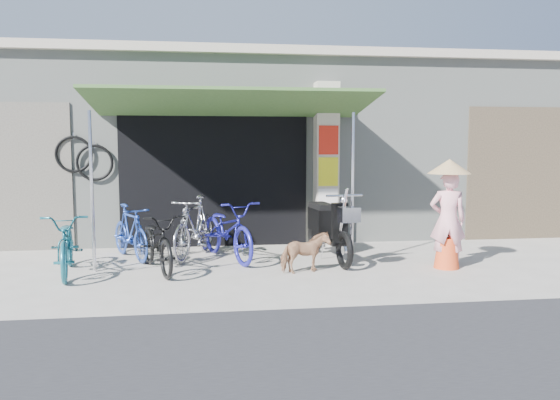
{
  "coord_description": "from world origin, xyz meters",
  "views": [
    {
      "loc": [
        -1.33,
        -7.46,
        1.86
      ],
      "look_at": [
        -0.2,
        1.0,
        1.0
      ],
      "focal_mm": 35.0,
      "sensor_mm": 36.0,
      "label": 1
    }
  ],
  "objects": [
    {
      "name": "bike_teal",
      "position": [
        -3.33,
        0.6,
        0.46
      ],
      "size": [
        0.9,
        1.81,
        0.91
      ],
      "primitive_type": "imported",
      "rotation": [
        0.0,
        0.0,
        0.18
      ],
      "color": "#185E6D",
      "rests_on": "ground"
    },
    {
      "name": "awning",
      "position": [
        -0.9,
        1.63,
        2.51
      ],
      "size": [
        4.6,
        1.88,
        2.72
      ],
      "color": "#365A28",
      "rests_on": "ground"
    },
    {
      "name": "bike_black",
      "position": [
        -2.07,
        0.64,
        0.44
      ],
      "size": [
        1.08,
        1.77,
        0.88
      ],
      "primitive_type": "imported",
      "rotation": [
        0.0,
        0.0,
        0.33
      ],
      "color": "black",
      "rests_on": "ground"
    },
    {
      "name": "neighbour_right",
      "position": [
        5.0,
        2.59,
        1.3
      ],
      "size": [
        2.6,
        0.06,
        2.6
      ],
      "primitive_type": "cube",
      "color": "brown",
      "rests_on": "ground"
    },
    {
      "name": "street_dog",
      "position": [
        0.07,
        0.26,
        0.3
      ],
      "size": [
        0.77,
        0.5,
        0.6
      ],
      "primitive_type": "imported",
      "rotation": [
        0.0,
        0.0,
        1.85
      ],
      "color": "tan",
      "rests_on": "ground"
    },
    {
      "name": "bike_silver",
      "position": [
        -1.55,
        1.57,
        0.51
      ],
      "size": [
        1.06,
        1.77,
        1.03
      ],
      "primitive_type": "imported",
      "rotation": [
        0.0,
        0.0,
        -0.36
      ],
      "color": "#ABAAAF",
      "rests_on": "ground"
    },
    {
      "name": "ground",
      "position": [
        0.0,
        0.0,
        0.0
      ],
      "size": [
        80.0,
        80.0,
        0.0
      ],
      "primitive_type": "plane",
      "color": "#B0A99F",
      "rests_on": "ground"
    },
    {
      "name": "nun",
      "position": [
        2.26,
        0.28,
        0.83
      ],
      "size": [
        0.64,
        0.64,
        1.65
      ],
      "rotation": [
        0.0,
        0.0,
        2.9
      ],
      "color": "#FAA9B4",
      "rests_on": "ground"
    },
    {
      "name": "bicycle_shop",
      "position": [
        -0.0,
        5.09,
        1.83
      ],
      "size": [
        12.3,
        5.3,
        3.66
      ],
      "color": "#9DA39B",
      "rests_on": "ground"
    },
    {
      "name": "bike_blue",
      "position": [
        -2.59,
        1.61,
        0.45
      ],
      "size": [
        1.06,
        1.51,
        0.89
      ],
      "primitive_type": "imported",
      "rotation": [
        0.0,
        0.0,
        0.48
      ],
      "color": "#213F9A",
      "rests_on": "ground"
    },
    {
      "name": "moped",
      "position": [
        0.6,
        1.15,
        0.51
      ],
      "size": [
        0.59,
        1.99,
        1.13
      ],
      "rotation": [
        0.0,
        0.0,
        0.12
      ],
      "color": "black",
      "rests_on": "ground"
    },
    {
      "name": "bike_navy",
      "position": [
        -1.01,
        1.36,
        0.49
      ],
      "size": [
        1.29,
        1.97,
        0.98
      ],
      "primitive_type": "imported",
      "rotation": [
        0.0,
        0.0,
        0.38
      ],
      "color": "#22229D",
      "rests_on": "ground"
    },
    {
      "name": "shop_pillar",
      "position": [
        0.85,
        2.45,
        1.5
      ],
      "size": [
        0.42,
        0.44,
        3.0
      ],
      "color": "beige",
      "rests_on": "ground"
    }
  ]
}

